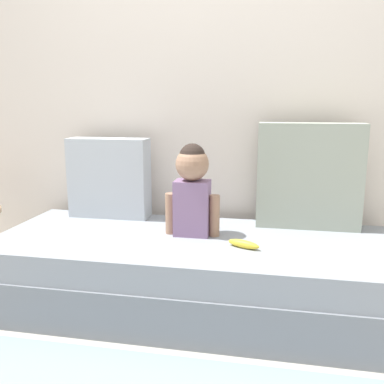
{
  "coord_description": "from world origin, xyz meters",
  "views": [
    {
      "loc": [
        0.4,
        -2.1,
        1.09
      ],
      "look_at": [
        -0.01,
        0.0,
        0.64
      ],
      "focal_mm": 39.19,
      "sensor_mm": 36.0,
      "label": 1
    }
  ],
  "objects_px": {
    "throw_pillow_left": "(109,178)",
    "throw_pillow_right": "(309,176)",
    "couch": "(194,273)",
    "banana": "(244,244)",
    "toddler": "(192,186)"
  },
  "relations": [
    {
      "from": "couch",
      "to": "banana",
      "type": "relative_size",
      "value": 12.92
    },
    {
      "from": "couch",
      "to": "banana",
      "type": "bearing_deg",
      "value": -21.67
    },
    {
      "from": "throw_pillow_left",
      "to": "throw_pillow_right",
      "type": "height_order",
      "value": "throw_pillow_right"
    },
    {
      "from": "throw_pillow_left",
      "to": "toddler",
      "type": "height_order",
      "value": "toddler"
    },
    {
      "from": "couch",
      "to": "banana",
      "type": "height_order",
      "value": "banana"
    },
    {
      "from": "throw_pillow_left",
      "to": "toddler",
      "type": "relative_size",
      "value": 1.0
    },
    {
      "from": "throw_pillow_right",
      "to": "toddler",
      "type": "distance_m",
      "value": 0.68
    },
    {
      "from": "throw_pillow_right",
      "to": "toddler",
      "type": "height_order",
      "value": "throw_pillow_right"
    },
    {
      "from": "toddler",
      "to": "banana",
      "type": "distance_m",
      "value": 0.42
    },
    {
      "from": "throw_pillow_left",
      "to": "couch",
      "type": "bearing_deg",
      "value": -29.25
    },
    {
      "from": "throw_pillow_left",
      "to": "banana",
      "type": "xyz_separation_m",
      "value": [
        0.88,
        -0.45,
        -0.23
      ]
    },
    {
      "from": "toddler",
      "to": "throw_pillow_right",
      "type": "bearing_deg",
      "value": 24.22
    },
    {
      "from": "couch",
      "to": "throw_pillow_right",
      "type": "height_order",
      "value": "throw_pillow_right"
    },
    {
      "from": "throw_pillow_left",
      "to": "throw_pillow_right",
      "type": "xyz_separation_m",
      "value": [
        1.21,
        0.0,
        0.05
      ]
    },
    {
      "from": "toddler",
      "to": "banana",
      "type": "height_order",
      "value": "toddler"
    }
  ]
}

